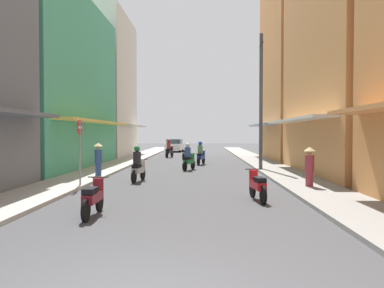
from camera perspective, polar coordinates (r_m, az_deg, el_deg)
The scene contains 19 objects.
ground_plane at distance 25.63m, azimuth -0.14°, elevation -3.13°, with size 110.45×110.45×0.00m, color #424244.
sidewalk_left at distance 26.23m, azimuth -10.97°, elevation -2.92°, with size 2.19×58.21×0.12m, color #ADA89E.
sidewalk_right at distance 25.96m, azimuth 10.82°, elevation -2.97°, with size 2.19×58.21×0.12m, color gray.
building_left_mid at distance 24.90m, azimuth -21.79°, elevation 8.43°, with size 7.05×13.32×10.26m.
building_left_far at distance 36.19m, azimuth -14.28°, elevation 8.29°, with size 7.05×9.09×12.72m.
building_right_mid at distance 21.49m, azimuth 24.68°, elevation 11.54°, with size 7.05×10.71×11.76m.
building_right_far at distance 32.13m, azimuth 16.89°, elevation 13.50°, with size 7.05×9.34×17.57m.
motorbike_green at distance 21.72m, azimuth -0.49°, elevation -2.12°, with size 0.78×1.73×1.58m.
motorbike_red at distance 12.16m, azimuth 9.77°, elevation -6.04°, with size 0.55×1.81×0.96m.
motorbike_silver at distance 16.77m, azimuth -8.09°, elevation -3.24°, with size 0.57×1.80×1.58m.
motorbike_blue at distance 25.55m, azimuth 1.35°, elevation -1.56°, with size 0.69×1.76×1.58m.
motorbike_white at distance 30.45m, azimuth -0.92°, elevation -1.43°, with size 0.65×1.78×0.96m.
motorbike_maroon at distance 10.09m, azimuth -14.58°, elevation -7.65°, with size 0.55×1.81×0.96m.
motorbike_black at distance 33.21m, azimuth -3.43°, elevation -0.83°, with size 0.69×1.76×1.58m.
parked_car at distance 43.83m, azimuth -2.61°, elevation -0.20°, with size 2.05×4.22×1.45m.
pedestrian_foreground at distance 18.40m, azimuth -13.92°, elevation -2.10°, with size 0.44×0.44×1.67m.
pedestrian_crossing at distance 14.95m, azimuth 17.25°, elevation -3.10°, with size 0.44×0.44×1.61m.
utility_pole at distance 21.96m, azimuth 10.34°, elevation 6.38°, with size 0.20×1.20×7.75m.
street_sign_no_entry at distance 15.24m, azimuth -16.51°, elevation 0.04°, with size 0.07×0.60×2.65m.
Camera 1 is at (0.73, -4.43, 2.12)m, focal length 35.46 mm.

